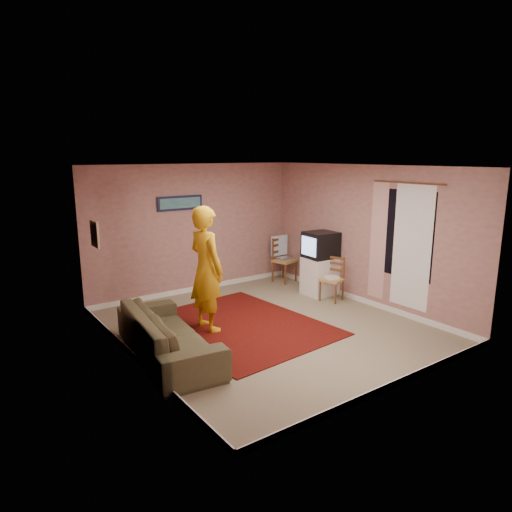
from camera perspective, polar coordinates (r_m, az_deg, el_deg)
ground at (r=7.59m, az=1.46°, el=-8.87°), size 5.00×5.00×0.00m
wall_back at (r=9.31m, az=-7.77°, el=3.34°), size 4.50×0.02×2.60m
wall_front at (r=5.49m, az=17.40°, el=-3.63°), size 4.50×0.02×2.60m
wall_left at (r=6.17m, az=-15.45°, el=-1.74°), size 0.02×5.00×2.60m
wall_right at (r=8.74m, az=13.42°, el=2.51°), size 0.02×5.00×2.60m
ceiling at (r=7.07m, az=1.58°, el=11.14°), size 4.50×5.00×0.02m
baseboard_back at (r=9.58m, az=-7.52°, el=-4.06°), size 4.50×0.02×0.10m
baseboard_front at (r=5.96m, az=16.51°, el=-15.24°), size 4.50×0.02×0.10m
baseboard_left at (r=6.59m, az=-14.72°, el=-12.32°), size 0.02×5.00×0.10m
baseboard_right at (r=9.02m, az=12.97°, el=-5.33°), size 0.02×5.00×0.10m
window at (r=8.15m, az=18.19°, el=2.58°), size 0.01×1.10×1.50m
curtain_sheer at (r=8.09m, az=18.88°, el=1.02°), size 0.01×0.75×2.10m
curtain_floral at (r=8.50m, az=15.01°, el=1.80°), size 0.01×0.35×2.10m
curtain_rod at (r=8.02m, az=18.43°, el=8.68°), size 0.02×1.40×0.02m
picture_back at (r=9.07m, az=-9.46°, el=6.55°), size 0.95×0.04×0.28m
picture_left at (r=7.63m, az=-19.49°, el=2.60°), size 0.04×0.38×0.42m
area_rug at (r=7.64m, az=-2.10°, el=-8.67°), size 2.56×3.10×0.02m
tv_cabinet at (r=9.30m, az=7.98°, el=-2.47°), size 0.60×0.54×0.76m
crt_tv at (r=9.15m, az=8.07°, el=1.39°), size 0.64×0.57×0.52m
chair_a at (r=10.10m, az=3.58°, el=0.09°), size 0.53×0.51×0.53m
dvd_player at (r=10.11m, az=3.57°, el=-0.30°), size 0.32×0.23×0.05m
blue_throw at (r=10.20m, az=2.92°, el=1.33°), size 0.43×0.05×0.45m
chair_b at (r=8.89m, az=9.50°, el=-2.29°), size 0.47×0.48×0.46m
game_console at (r=8.90m, az=9.48°, el=-2.67°), size 0.28×0.24×0.05m
sofa at (r=6.56m, az=-10.97°, el=-9.55°), size 1.14×2.36×0.66m
person at (r=7.26m, az=-6.23°, el=-1.62°), size 0.54×0.77×2.01m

